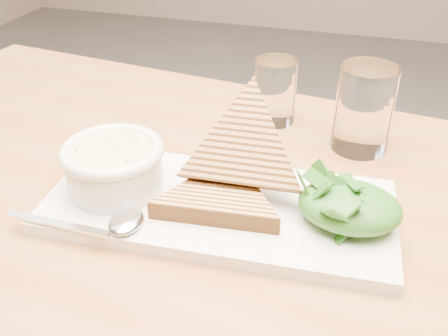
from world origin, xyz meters
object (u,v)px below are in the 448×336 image
(table_top, at_px, (164,236))
(soup_bowl, at_px, (115,172))
(glass_near, at_px, (275,91))
(glass_far, at_px, (364,109))
(platter, at_px, (219,207))

(table_top, distance_m, soup_bowl, 0.09)
(table_top, xyz_separation_m, soup_bowl, (-0.07, 0.03, 0.06))
(glass_near, distance_m, glass_far, 0.14)
(platter, xyz_separation_m, glass_far, (0.14, 0.20, 0.05))
(glass_near, bearing_deg, soup_bowl, -117.47)
(table_top, relative_size, platter, 3.04)
(table_top, distance_m, glass_near, 0.30)
(platter, relative_size, glass_near, 4.05)
(table_top, bearing_deg, glass_near, 76.96)
(glass_far, bearing_deg, soup_bowl, -141.55)
(platter, height_order, soup_bowl, soup_bowl)
(table_top, xyz_separation_m, glass_near, (0.07, 0.29, 0.07))
(table_top, relative_size, glass_far, 10.09)
(table_top, bearing_deg, glass_far, 50.15)
(platter, distance_m, glass_near, 0.25)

